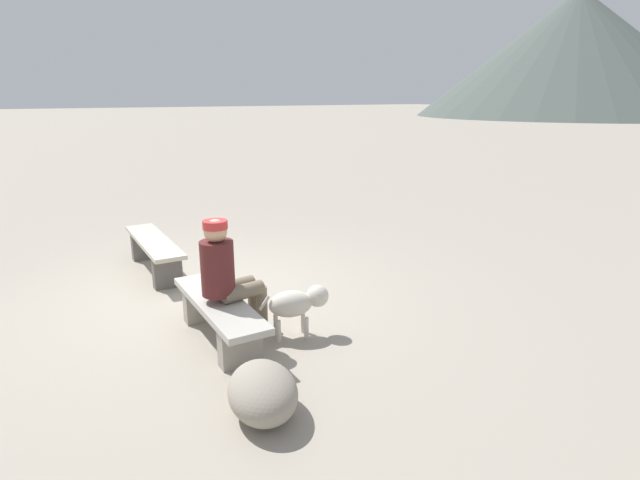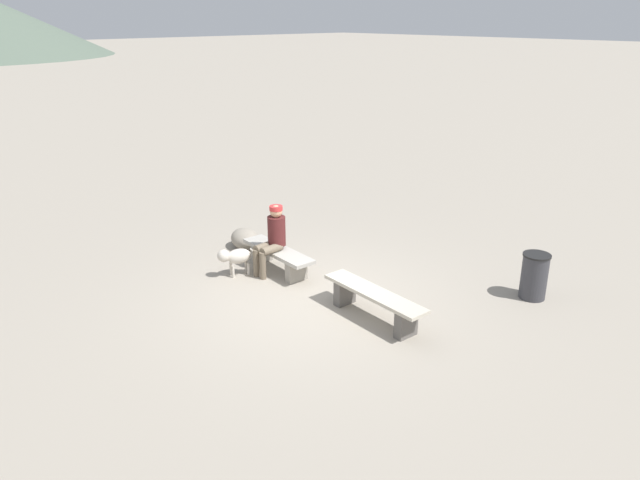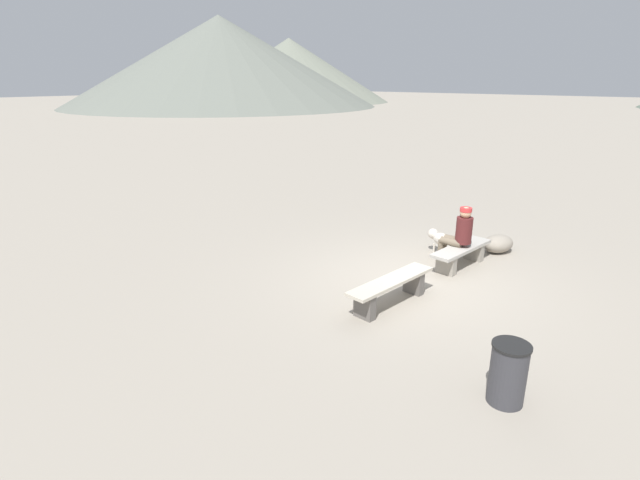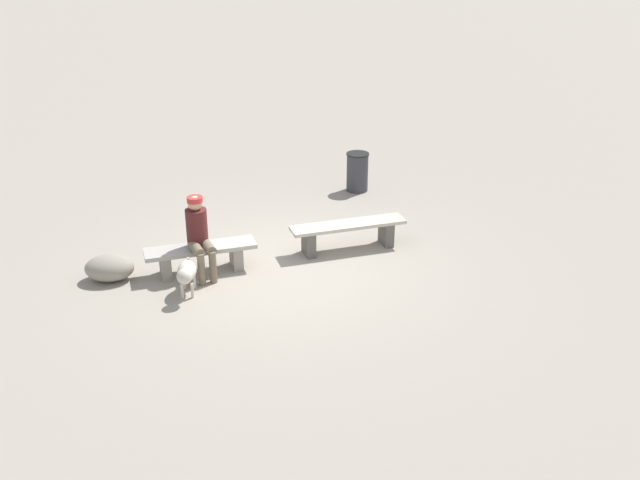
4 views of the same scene
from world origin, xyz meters
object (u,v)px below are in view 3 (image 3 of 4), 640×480
object	(u,v)px
bench_right	(461,253)
dog	(439,238)
trash_bin	(508,373)
seated_person	(459,232)
bench_left	(391,287)
boulder	(498,244)

from	to	relation	value
bench_right	dog	distance (m)	0.77
trash_bin	bench_right	bearing A→B (deg)	32.87
seated_person	bench_left	bearing A→B (deg)	176.56
seated_person	trash_bin	world-z (taller)	seated_person
bench_left	bench_right	world-z (taller)	bench_left
bench_right	boulder	distance (m)	1.35
bench_left	boulder	distance (m)	3.74
bench_left	bench_right	distance (m)	2.39
dog	trash_bin	bearing A→B (deg)	145.39
dog	trash_bin	size ratio (longest dim) A/B	0.89
trash_bin	boulder	size ratio (longest dim) A/B	1.05
bench_right	seated_person	bearing A→B (deg)	79.80
trash_bin	dog	bearing A→B (deg)	37.14
bench_left	dog	bearing A→B (deg)	15.93
dog	boulder	world-z (taller)	dog
bench_right	dog	world-z (taller)	dog
seated_person	trash_bin	distance (m)	4.42
bench_right	trash_bin	world-z (taller)	trash_bin
dog	boulder	distance (m)	1.34
trash_bin	boulder	bearing A→B (deg)	23.15
bench_left	seated_person	bearing A→B (deg)	3.87
bench_left	boulder	bearing A→B (deg)	-1.03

